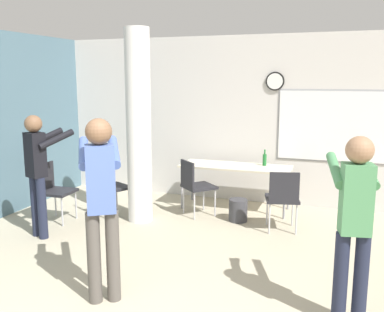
# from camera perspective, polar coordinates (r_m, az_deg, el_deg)

# --- Properties ---
(wall_back) EXTENTS (8.00, 0.15, 2.80)m
(wall_back) POSITION_cam_1_polar(r_m,az_deg,el_deg) (7.30, 8.64, 4.73)
(wall_back) COLOR silver
(wall_back) RESTS_ON ground_plane
(support_pillar) EXTENTS (0.36, 0.36, 2.80)m
(support_pillar) POSITION_cam_1_polar(r_m,az_deg,el_deg) (6.23, -7.13, 3.82)
(support_pillar) COLOR white
(support_pillar) RESTS_ON ground_plane
(folding_table) EXTENTS (1.76, 0.63, 0.72)m
(folding_table) POSITION_cam_1_polar(r_m,az_deg,el_deg) (6.89, 5.81, -1.68)
(folding_table) COLOR beige
(folding_table) RESTS_ON ground_plane
(bottle_on_table) EXTENTS (0.06, 0.06, 0.26)m
(bottle_on_table) POSITION_cam_1_polar(r_m,az_deg,el_deg) (6.93, 9.65, -0.46)
(bottle_on_table) COLOR #1E6B2D
(bottle_on_table) RESTS_ON folding_table
(waste_bin) EXTENTS (0.28, 0.28, 0.33)m
(waste_bin) POSITION_cam_1_polar(r_m,az_deg,el_deg) (6.44, 6.13, -7.19)
(waste_bin) COLOR #38383D
(waste_bin) RESTS_ON ground_plane
(chair_table_right) EXTENTS (0.53, 0.53, 0.87)m
(chair_table_right) POSITION_cam_1_polar(r_m,az_deg,el_deg) (6.01, 12.00, -5.23)
(chair_table_right) COLOR #232328
(chair_table_right) RESTS_ON ground_plane
(chair_by_left_wall) EXTENTS (0.45, 0.45, 0.87)m
(chair_by_left_wall) POSITION_cam_1_polar(r_m,az_deg,el_deg) (6.65, -18.00, -4.01)
(chair_by_left_wall) COLOR #232328
(chair_by_left_wall) RESTS_ON ground_plane
(chair_table_left) EXTENTS (0.62, 0.62, 0.87)m
(chair_table_left) POSITION_cam_1_polar(r_m,az_deg,el_deg) (6.57, 0.41, -3.67)
(chair_table_left) COLOR #232328
(chair_table_left) RESTS_ON ground_plane
(chair_near_pillar) EXTENTS (0.59, 0.59, 0.87)m
(chair_near_pillar) POSITION_cam_1_polar(r_m,az_deg,el_deg) (6.62, -11.03, -3.75)
(chair_near_pillar) COLOR #232328
(chair_near_pillar) RESTS_ON ground_plane
(person_playing_front) EXTENTS (0.62, 0.70, 1.75)m
(person_playing_front) POSITION_cam_1_polar(r_m,az_deg,el_deg) (4.05, -12.04, -5.22)
(person_playing_front) COLOR #514C47
(person_playing_front) RESTS_ON ground_plane
(person_playing_side) EXTENTS (0.45, 0.64, 1.65)m
(person_playing_side) POSITION_cam_1_polar(r_m,az_deg,el_deg) (3.83, 20.81, -7.54)
(person_playing_side) COLOR #1E2338
(person_playing_side) RESTS_ON ground_plane
(person_watching_back) EXTENTS (0.52, 0.66, 1.64)m
(person_watching_back) POSITION_cam_1_polar(r_m,az_deg,el_deg) (5.95, -19.86, -1.31)
(person_watching_back) COLOR #1E2338
(person_watching_back) RESTS_ON ground_plane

